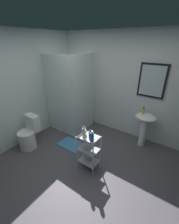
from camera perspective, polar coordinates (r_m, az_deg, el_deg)
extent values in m
cube|color=#4E4951|center=(2.99, -3.36, -23.24)|extent=(4.20, 4.20, 0.02)
cube|color=silver|center=(3.72, 14.05, 9.59)|extent=(4.20, 0.10, 2.50)
cube|color=black|center=(3.44, 23.28, 11.12)|extent=(0.56, 0.03, 0.72)
cube|color=silver|center=(3.42, 23.21, 11.06)|extent=(0.48, 0.01, 0.64)
cube|color=silver|center=(3.58, -28.23, 6.64)|extent=(0.10, 4.20, 2.50)
cube|color=white|center=(4.38, -6.64, -4.38)|extent=(0.90, 0.90, 0.10)
cube|color=silver|center=(3.67, -12.03, 6.30)|extent=(0.90, 0.02, 1.90)
cube|color=silver|center=(3.70, -2.10, 7.03)|extent=(0.02, 0.90, 1.90)
cylinder|color=silver|center=(3.38, -6.67, 4.95)|extent=(0.04, 0.04, 1.90)
cylinder|color=silver|center=(4.36, -6.67, -3.79)|extent=(0.08, 0.08, 0.00)
cylinder|color=white|center=(3.63, 20.19, -7.60)|extent=(0.15, 0.15, 0.68)
ellipsoid|color=white|center=(3.43, 21.21, -1.93)|extent=(0.46, 0.37, 0.13)
cylinder|color=silver|center=(3.49, 22.02, 0.50)|extent=(0.03, 0.03, 0.10)
cylinder|color=white|center=(3.69, -23.09, -10.17)|extent=(0.37, 0.37, 0.40)
torus|color=white|center=(3.58, -23.69, -7.36)|extent=(0.37, 0.37, 0.04)
cube|color=white|center=(3.59, -21.34, -3.72)|extent=(0.35, 0.17, 0.36)
cylinder|color=silver|center=(2.83, -4.97, -15.69)|extent=(0.02, 0.02, 0.74)
cylinder|color=silver|center=(2.68, 1.35, -18.66)|extent=(0.02, 0.02, 0.74)
cylinder|color=silver|center=(2.99, -1.75, -13.01)|extent=(0.02, 0.02, 0.74)
cylinder|color=silver|center=(2.84, 4.35, -15.58)|extent=(0.02, 0.02, 0.74)
cube|color=#99999E|center=(2.96, -0.30, -18.44)|extent=(0.36, 0.26, 0.02)
cube|color=#99999E|center=(2.78, -0.31, -14.45)|extent=(0.36, 0.26, 0.02)
cube|color=#99999E|center=(2.60, -0.33, -9.75)|extent=(0.36, 0.26, 0.02)
cylinder|color=gold|center=(3.41, 20.24, 0.36)|extent=(0.06, 0.06, 0.12)
cylinder|color=black|center=(3.38, 20.42, 1.45)|extent=(0.03, 0.03, 0.02)
cylinder|color=silver|center=(2.53, -2.17, -8.11)|extent=(0.06, 0.06, 0.19)
cylinder|color=#333338|center=(2.47, -2.22, -5.98)|extent=(0.03, 0.03, 0.03)
cylinder|color=blue|center=(2.44, 1.00, -9.79)|extent=(0.06, 0.06, 0.16)
cylinder|color=white|center=(2.39, 1.02, -7.85)|extent=(0.03, 0.03, 0.04)
cylinder|color=#2D8B52|center=(2.52, 0.41, -8.89)|extent=(0.07, 0.07, 0.14)
cylinder|color=black|center=(2.47, 0.42, -7.27)|extent=(0.04, 0.04, 0.03)
cylinder|color=silver|center=(2.62, -2.06, -7.92)|extent=(0.08, 0.08, 0.10)
cube|color=teal|center=(3.63, -7.05, -12.44)|extent=(0.60, 0.40, 0.02)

